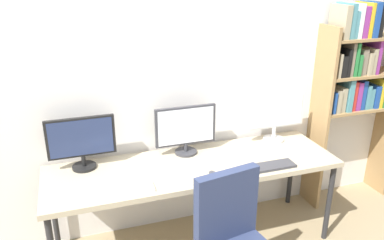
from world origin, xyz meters
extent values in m
cube|color=silver|center=(0.00, 1.02, 1.30)|extent=(4.66, 0.10, 2.60)
cube|color=tan|center=(0.00, 0.60, 0.72)|extent=(2.26, 0.68, 0.04)
cylinder|color=#262628|center=(1.08, 0.31, 0.35)|extent=(0.04, 0.04, 0.70)
cylinder|color=#262628|center=(-1.08, 0.89, 0.35)|extent=(0.04, 0.04, 0.70)
cylinder|color=#262628|center=(1.08, 0.89, 0.35)|extent=(0.04, 0.04, 0.70)
cube|color=#9E7A4C|center=(1.28, 0.83, 0.86)|extent=(0.03, 0.28, 1.71)
cube|color=#9E7A4C|center=(1.68, 0.83, 0.94)|extent=(0.76, 0.28, 0.02)
cube|color=#9E7A4C|center=(1.68, 0.83, 1.27)|extent=(0.76, 0.28, 0.02)
cube|color=#9E7A4C|center=(1.68, 0.83, 1.59)|extent=(0.76, 0.28, 0.02)
cube|color=#1E4799|center=(1.34, 0.83, 1.05)|extent=(0.03, 0.22, 0.19)
cube|color=tan|center=(1.39, 0.82, 1.06)|extent=(0.04, 0.22, 0.20)
cube|color=tan|center=(1.44, 0.84, 1.06)|extent=(0.06, 0.22, 0.22)
cube|color=teal|center=(1.50, 0.82, 1.10)|extent=(0.05, 0.22, 0.29)
cube|color=red|center=(1.55, 0.83, 1.09)|extent=(0.04, 0.22, 0.27)
cube|color=#8C338C|center=(1.61, 0.83, 1.08)|extent=(0.05, 0.22, 0.26)
cube|color=#1E4799|center=(1.66, 0.84, 1.09)|extent=(0.04, 0.22, 0.27)
cube|color=teal|center=(1.71, 0.83, 1.06)|extent=(0.04, 0.22, 0.22)
cube|color=teal|center=(1.75, 0.84, 1.05)|extent=(0.04, 0.22, 0.18)
cube|color=#1E4799|center=(1.81, 0.83, 1.06)|extent=(0.05, 0.22, 0.21)
cube|color=gold|center=(1.85, 0.82, 1.09)|extent=(0.03, 0.22, 0.27)
cube|color=#287F3D|center=(1.89, 0.82, 1.10)|extent=(0.04, 0.22, 0.30)
cube|color=tan|center=(1.34, 0.82, 1.38)|extent=(0.03, 0.22, 0.21)
cube|color=black|center=(1.39, 0.83, 1.37)|extent=(0.05, 0.22, 0.18)
cube|color=black|center=(1.44, 0.83, 1.40)|extent=(0.03, 0.22, 0.24)
cube|color=gray|center=(1.48, 0.84, 1.42)|extent=(0.03, 0.22, 0.29)
cube|color=#287F3D|center=(1.51, 0.83, 1.42)|extent=(0.02, 0.22, 0.29)
cube|color=#287F3D|center=(1.55, 0.82, 1.37)|extent=(0.03, 0.22, 0.19)
cube|color=gray|center=(1.61, 0.84, 1.39)|extent=(0.06, 0.22, 0.23)
cube|color=tan|center=(1.66, 0.82, 1.38)|extent=(0.03, 0.22, 0.19)
cube|color=tan|center=(1.71, 0.83, 1.39)|extent=(0.04, 0.22, 0.23)
cube|color=#8C338C|center=(1.75, 0.83, 1.43)|extent=(0.03, 0.22, 0.29)
cube|color=tan|center=(1.36, 0.82, 1.74)|extent=(0.06, 0.22, 0.27)
cube|color=teal|center=(1.42, 0.83, 1.75)|extent=(0.05, 0.22, 0.29)
cube|color=teal|center=(1.46, 0.84, 1.72)|extent=(0.04, 0.22, 0.22)
cube|color=white|center=(1.50, 0.83, 1.75)|extent=(0.04, 0.22, 0.28)
cube|color=#8C338C|center=(1.56, 0.84, 1.74)|extent=(0.05, 0.22, 0.26)
cube|color=gold|center=(1.60, 0.83, 1.75)|extent=(0.03, 0.22, 0.29)
cube|color=#1E4799|center=(1.65, 0.82, 1.75)|extent=(0.05, 0.22, 0.29)
cube|color=black|center=(1.71, 0.84, 1.75)|extent=(0.05, 0.22, 0.29)
cube|color=navy|center=(0.01, -0.01, 0.75)|extent=(0.45, 0.15, 0.48)
cylinder|color=black|center=(-0.81, 0.81, 0.75)|extent=(0.18, 0.18, 0.02)
cylinder|color=black|center=(-0.81, 0.81, 0.80)|extent=(0.03, 0.03, 0.08)
cube|color=black|center=(-0.81, 0.81, 0.99)|extent=(0.50, 0.03, 0.31)
cube|color=navy|center=(-0.81, 0.80, 0.99)|extent=(0.46, 0.01, 0.28)
cylinder|color=#38383D|center=(0.00, 0.81, 0.75)|extent=(0.18, 0.18, 0.02)
cylinder|color=#38383D|center=(0.00, 0.81, 0.79)|extent=(0.03, 0.03, 0.06)
cube|color=#38383D|center=(0.00, 0.81, 0.98)|extent=(0.50, 0.03, 0.32)
cube|color=white|center=(0.00, 0.80, 0.98)|extent=(0.46, 0.01, 0.29)
cylinder|color=silver|center=(0.81, 0.81, 0.75)|extent=(0.18, 0.18, 0.02)
cylinder|color=silver|center=(0.81, 0.81, 0.81)|extent=(0.03, 0.03, 0.11)
cube|color=silver|center=(0.81, 0.81, 1.02)|extent=(0.54, 0.03, 0.30)
cube|color=white|center=(0.81, 0.80, 1.02)|extent=(0.50, 0.01, 0.27)
cube|color=silver|center=(-0.56, 0.37, 0.75)|extent=(0.37, 0.13, 0.02)
cube|color=#38383D|center=(0.56, 0.37, 0.75)|extent=(0.34, 0.13, 0.02)
ellipsoid|color=#38383D|center=(0.07, 0.39, 0.76)|extent=(0.06, 0.10, 0.03)
camera|label=1|loc=(-0.85, -1.93, 2.14)|focal=36.23mm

